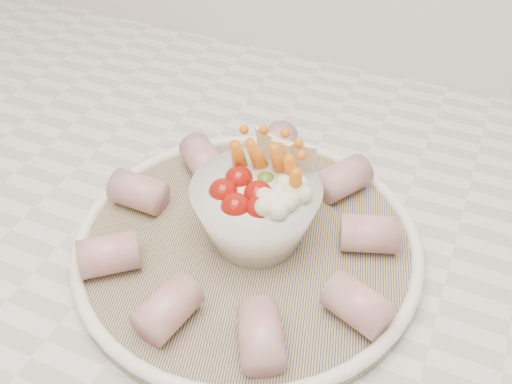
% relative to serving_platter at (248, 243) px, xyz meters
% --- Properties ---
extents(serving_platter, '(0.39, 0.39, 0.02)m').
position_rel_serving_platter_xyz_m(serving_platter, '(0.00, 0.00, 0.00)').
color(serving_platter, navy).
rests_on(serving_platter, kitchen_counter).
extents(veggie_bowl, '(0.11, 0.11, 0.10)m').
position_rel_serving_platter_xyz_m(veggie_bowl, '(0.01, 0.01, 0.04)').
color(veggie_bowl, white).
rests_on(veggie_bowl, serving_platter).
extents(cured_meat_rolls, '(0.28, 0.28, 0.03)m').
position_rel_serving_platter_xyz_m(cured_meat_rolls, '(-0.00, 0.00, 0.02)').
color(cured_meat_rolls, '#A54B58').
rests_on(cured_meat_rolls, serving_platter).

